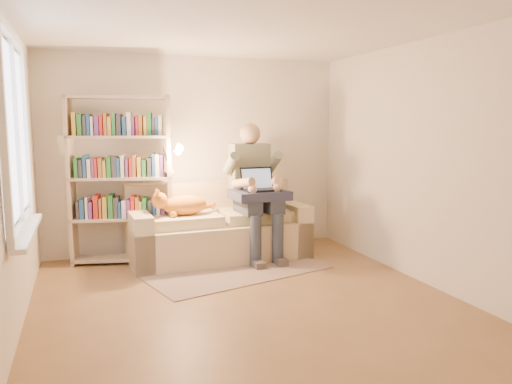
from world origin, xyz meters
name	(u,v)px	position (x,y,z in m)	size (l,w,h in m)	color
floor	(249,303)	(0.00, 0.00, 0.00)	(4.50, 4.50, 0.00)	brown
ceiling	(248,24)	(0.00, 0.00, 2.60)	(4.00, 4.50, 0.02)	white
wall_left	(11,177)	(-2.00, 0.00, 1.30)	(0.02, 4.50, 2.60)	silver
wall_right	(427,163)	(2.00, 0.00, 1.30)	(0.02, 4.50, 2.60)	silver
wall_back	(196,155)	(0.00, 2.25, 1.30)	(4.00, 0.02, 2.60)	silver
wall_front	(388,207)	(0.00, -2.25, 1.30)	(4.00, 0.02, 2.60)	silver
window	(20,165)	(-1.95, 0.20, 1.38)	(0.12, 1.52, 1.69)	white
sofa	(217,231)	(0.15, 1.75, 0.35)	(2.27, 1.09, 0.95)	beige
person	(254,184)	(0.61, 1.60, 0.96)	(0.52, 0.81, 1.72)	gray
cat	(177,205)	(-0.39, 1.58, 0.74)	(0.83, 0.31, 0.30)	orange
blanket	(267,194)	(0.72, 1.41, 0.84)	(0.67, 0.55, 0.11)	#272C45
laptop	(267,184)	(0.72, 1.43, 0.96)	(0.44, 0.36, 0.37)	black
bookshelf	(121,171)	(-1.01, 1.88, 1.14)	(1.35, 0.65, 2.06)	#BBA48D
rug	(233,269)	(0.17, 1.12, 0.01)	(2.10, 1.24, 0.01)	gray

